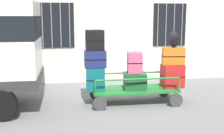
% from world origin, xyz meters
% --- Properties ---
extents(ground_plane, '(40.00, 40.00, 0.00)m').
position_xyz_m(ground_plane, '(0.00, 0.00, 0.00)').
color(ground_plane, slate).
extents(building_wall, '(12.00, 0.38, 5.00)m').
position_xyz_m(building_wall, '(0.00, 2.73, 2.50)').
color(building_wall, silver).
rests_on(building_wall, ground).
extents(luggage_cart, '(2.33, 1.01, 0.40)m').
position_xyz_m(luggage_cart, '(0.29, -0.13, 0.33)').
color(luggage_cart, '#1E722D').
rests_on(luggage_cart, ground).
extents(cart_railing, '(2.22, 0.88, 0.37)m').
position_xyz_m(cart_railing, '(0.29, -0.13, 0.71)').
color(cart_railing, '#1E722D').
rests_on(cart_railing, luggage_cart).
extents(suitcase_left_bottom, '(0.51, 0.45, 0.61)m').
position_xyz_m(suitcase_left_bottom, '(-0.76, -0.16, 0.70)').
color(suitcase_left_bottom, '#0F5960').
rests_on(suitcase_left_bottom, luggage_cart).
extents(suitcase_left_middle, '(0.55, 0.39, 0.44)m').
position_xyz_m(suitcase_left_middle, '(-0.76, -0.15, 1.23)').
color(suitcase_left_middle, navy).
rests_on(suitcase_left_middle, suitcase_left_bottom).
extents(suitcase_left_top, '(0.47, 0.44, 0.52)m').
position_xyz_m(suitcase_left_top, '(-0.76, -0.09, 1.71)').
color(suitcase_left_top, black).
rests_on(suitcase_left_top, suitcase_left_middle).
extents(suitcase_midleft_bottom, '(0.62, 0.58, 0.43)m').
position_xyz_m(suitcase_midleft_bottom, '(0.29, -0.16, 0.62)').
color(suitcase_midleft_bottom, '#194C28').
rests_on(suitcase_midleft_bottom, luggage_cart).
extents(suitcase_midleft_middle, '(0.42, 0.45, 0.55)m').
position_xyz_m(suitcase_midleft_middle, '(0.29, -0.10, 1.11)').
color(suitcase_midleft_middle, '#CC4C72').
rests_on(suitcase_midleft_middle, suitcase_midleft_bottom).
extents(suitcase_center_bottom, '(0.59, 0.44, 0.62)m').
position_xyz_m(suitcase_center_bottom, '(1.34, -0.13, 0.71)').
color(suitcase_center_bottom, '#B21E1E').
rests_on(suitcase_center_bottom, luggage_cart).
extents(suitcase_center_middle, '(0.61, 0.31, 0.47)m').
position_xyz_m(suitcase_center_middle, '(1.34, -0.14, 1.26)').
color(suitcase_center_middle, orange).
rests_on(suitcase_center_middle, suitcase_center_bottom).
extents(backpack, '(0.27, 0.22, 0.44)m').
position_xyz_m(backpack, '(1.35, -0.14, 1.71)').
color(backpack, black).
rests_on(backpack, suitcase_center_middle).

